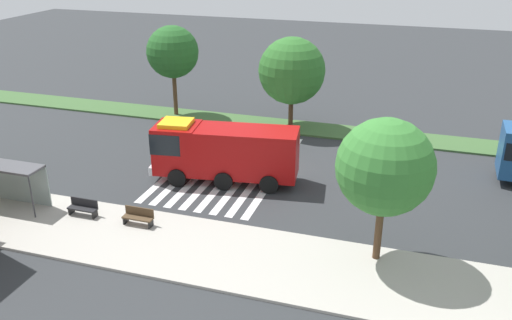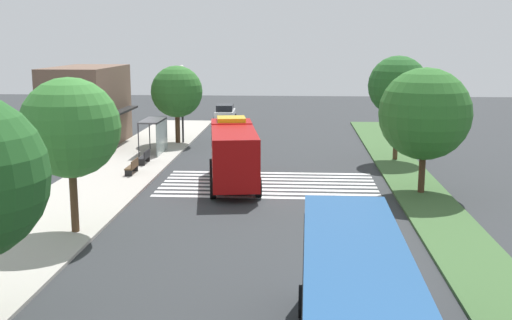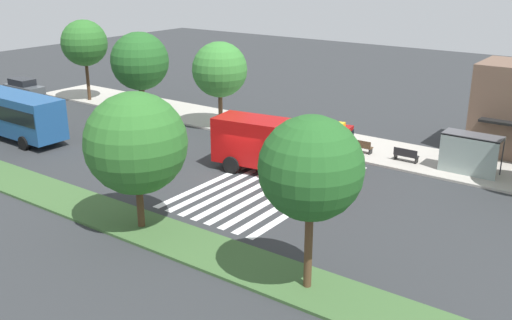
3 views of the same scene
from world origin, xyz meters
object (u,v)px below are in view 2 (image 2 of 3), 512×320
Objects in this scene: median_tree_west at (425,114)px; median_tree_center at (398,86)px; transit_bus at (357,314)px; street_lamp at (182,97)px; fire_truck at (233,151)px; bench_near_shelter at (145,157)px; bus_stop_shelter at (157,129)px; sidewalk_tree_east at (177,92)px; bench_west_of_shelter at (132,167)px; sidewalk_tree_center at (70,128)px; parked_car_mid at (225,113)px.

median_tree_center is (9.61, 0.00, 0.77)m from median_tree_west.
street_lamp reaches higher than transit_bus.
fire_truck reaches higher than bench_near_shelter.
bus_stop_shelter is 0.52× the size of median_tree_west.
median_tree_center is (2.70, -17.01, 4.63)m from bench_near_shelter.
bus_stop_shelter is at bearing 0.25° from bench_near_shelter.
street_lamp reaches higher than bench_near_shelter.
transit_bus is at bearing -159.38° from bus_stop_shelter.
median_tree_west is (-15.67, -16.43, 0.21)m from sidewalk_tree_east.
median_tree_west is (-3.65, -17.01, 3.85)m from bench_west_of_shelter.
fire_truck is 8.48m from bench_near_shelter.
median_tree_center is at bearing 170.68° from transit_bus.
median_tree_west is (20.16, -5.33, 2.41)m from transit_bus.
median_tree_west is at bearing -63.28° from sidewalk_tree_center.
fire_truck is at bearing -30.82° from sidewalk_tree_center.
bench_near_shelter is 17.83m from median_tree_center.
bench_west_of_shelter is 0.24× the size of median_tree_west.
bench_near_shelter is (-4.00, -0.02, -1.30)m from bus_stop_shelter.
median_tree_center reaches higher than sidewalk_tree_center.
sidewalk_tree_center is at bearing -178.22° from bus_stop_shelter.
fire_truck is 15.38m from sidewalk_tree_east.
transit_bus is at bearing -163.44° from street_lamp.
transit_bus is at bearing -174.76° from fire_truck.
sidewalk_tree_center is at bearing 141.07° from fire_truck.
sidewalk_tree_center is (-9.92, 5.92, 2.71)m from fire_truck.
parked_car_mid is 0.72× the size of street_lamp.
parked_car_mid is 2.78× the size of bench_west_of_shelter.
median_tree_west is (-15.80, -16.03, 0.65)m from street_lamp.
median_tree_west reaches higher than parked_car_mid.
median_tree_center is (-20.28, -14.23, 4.31)m from parked_car_mid.
sidewalk_tree_center is at bearing 174.58° from parked_car_mid.
sidewalk_tree_east reaches higher than parked_car_mid.
transit_bus is 1.93× the size of sidewalk_tree_east.
bench_near_shelter is at bearing 67.87° from median_tree_west.
parked_car_mid is 14.78m from sidewalk_tree_east.
street_lamp is at bearing 13.19° from fire_truck.
sidewalk_tree_center is 24.29m from median_tree_center.
transit_bus is at bearing -162.79° from sidewalk_tree_east.
fire_truck is 2.57× the size of bus_stop_shelter.
bus_stop_shelter is 0.56× the size of street_lamp.
bus_stop_shelter is 2.19× the size of bench_west_of_shelter.
parked_car_mid is 26.39m from bench_west_of_shelter.
bench_near_shelter is 9.50m from street_lamp.
sidewalk_tree_east reaches higher than bench_near_shelter.
bus_stop_shelter is (-18.98, 2.80, 0.98)m from parked_car_mid.
sidewalk_tree_east is (35.83, 11.10, 2.19)m from transit_bus.
median_tree_center reaches higher than street_lamp.
bus_stop_shelter is 7.38m from bench_west_of_shelter.
sidewalk_tree_east reaches higher than fire_truck.
bus_stop_shelter is at bearing 57.33° from median_tree_west.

